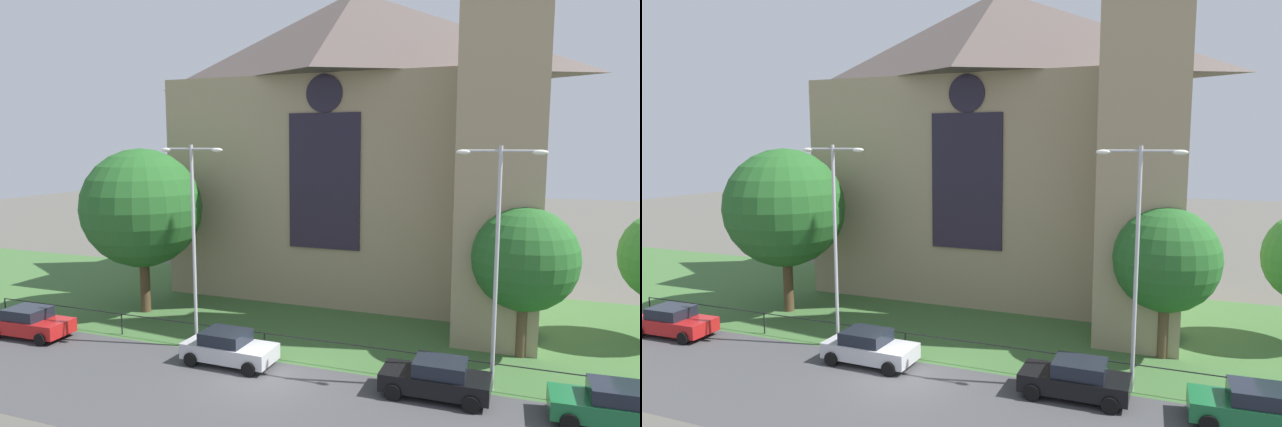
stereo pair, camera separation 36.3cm
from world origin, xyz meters
The scene contains 13 objects.
ground centered at (0.00, 10.00, 0.00)m, with size 160.00×160.00×0.00m, color #56544C.
road_asphalt centered at (0.00, -2.00, 0.00)m, with size 120.00×8.00×0.01m, color #424244.
grass_verge centered at (0.00, 8.00, 0.00)m, with size 120.00×20.00×0.01m, color #3D6633.
church_building centered at (-0.41, 16.00, 10.27)m, with size 23.20×16.20×26.00m.
iron_railing centered at (-1.18, 2.50, 0.98)m, with size 33.18×0.07×1.13m.
tree_left_near centered at (-10.91, 6.29, 6.19)m, with size 6.90×6.90×9.66m.
tree_right_near centered at (10.08, 6.66, 4.63)m, with size 4.81×4.81×7.06m.
streetlamp_near centered at (-4.84, 2.40, 6.12)m, with size 3.37×0.26×9.86m.
streetlamp_far centered at (9.04, 2.40, 6.10)m, with size 3.37×0.26×9.82m.
parked_car_red centered at (-13.66, 0.60, 0.74)m, with size 4.26×2.14×1.51m.
parked_car_silver centered at (-2.28, 1.08, 0.74)m, with size 4.24×2.09×1.51m.
parked_car_black centered at (7.02, 1.06, 0.74)m, with size 4.21×2.04×1.51m.
parked_car_green centered at (13.24, 0.99, 0.74)m, with size 4.27×2.17×1.51m.
Camera 1 is at (10.05, -19.88, 9.85)m, focal length 30.97 mm.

